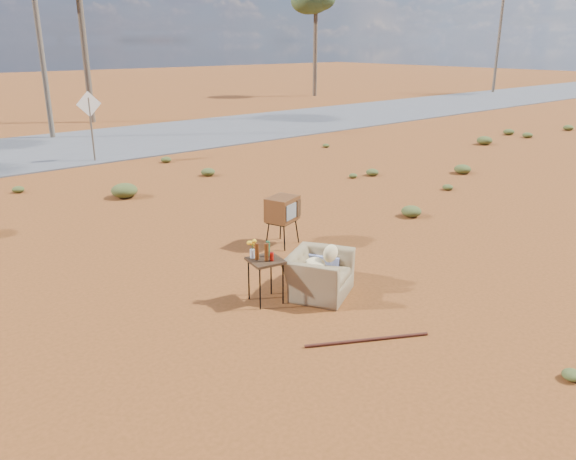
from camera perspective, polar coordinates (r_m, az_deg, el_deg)
ground at (r=8.33m, az=2.81°, el=-7.40°), size 140.00×140.00×0.00m
highway at (r=21.40m, az=-25.75°, el=7.06°), size 140.00×7.00×0.04m
armchair at (r=8.52m, az=3.21°, el=-3.80°), size 1.29×1.21×0.87m
tv_unit at (r=10.38m, az=-0.56°, el=2.08°), size 0.70×0.63×0.93m
side_table at (r=8.10m, az=-2.60°, el=-2.82°), size 0.54×0.54×0.94m
rusty_bar at (r=7.39m, az=8.05°, el=-10.98°), size 1.46×0.82×0.04m
road_sign at (r=18.80m, az=-19.48°, el=11.06°), size 0.78×0.06×2.19m
eucalyptus_right at (r=40.10m, az=2.85°, el=21.93°), size 3.20×3.20×7.10m
utility_pole_center at (r=24.04m, az=-24.05°, el=18.34°), size 1.40×0.20×8.00m
utility_pole_east at (r=45.35m, az=20.69°, el=18.18°), size 1.40×0.20×8.00m
scrub_patch at (r=11.32m, az=-15.67°, el=-0.14°), size 17.49×8.07×0.33m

